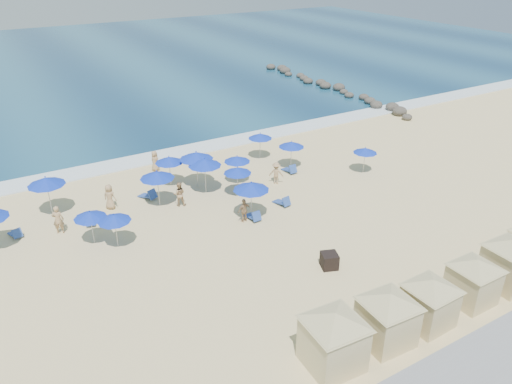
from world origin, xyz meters
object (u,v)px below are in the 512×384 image
cabana_0 (334,333)px  umbrella_2 (46,181)px  beachgoer_5 (110,197)px  beachgoer_4 (155,161)px  cabana_3 (474,275)px  beachgoer_2 (244,210)px  umbrella_11 (365,150)px  beachgoer_3 (276,173)px  umbrella_1 (114,218)px  cabana_4 (512,256)px  cabana_1 (388,312)px  beachgoer_0 (58,220)px  beachgoer_1 (179,194)px  rock_jetty (330,87)px  trash_bin (329,261)px  umbrella_10 (291,144)px  umbrella_8 (237,170)px  umbrella_13 (169,160)px  umbrella_6 (251,186)px  cabana_2 (430,296)px  umbrella_7 (237,159)px  umbrella_12 (196,156)px  umbrella_3 (90,215)px  umbrella_5 (205,162)px  umbrella_9 (260,136)px

cabana_0 → umbrella_2: bearing=110.8°
beachgoer_5 → beachgoer_4: bearing=-90.7°
cabana_3 → beachgoer_2: cabana_3 is taller
umbrella_11 → beachgoer_3: bearing=165.5°
umbrella_1 → umbrella_11: 19.20m
cabana_3 → cabana_4: (2.72, -0.05, 0.17)m
cabana_1 → beachgoer_3: 16.62m
cabana_0 → beachgoer_0: 18.24m
beachgoer_1 → rock_jetty: bearing=-121.6°
trash_bin → umbrella_10: 13.49m
cabana_0 → umbrella_8: 16.09m
rock_jetty → beachgoer_4: beachgoer_4 is taller
umbrella_10 → beachgoer_3: size_ratio=1.37×
cabana_1 → cabana_3: cabana_1 is taller
cabana_1 → beachgoer_2: (-0.06, 12.27, -0.82)m
umbrella_8 → beachgoer_4: 7.77m
umbrella_13 → umbrella_6: bearing=-70.5°
cabana_2 → umbrella_6: 12.72m
beachgoer_2 → umbrella_8: bearing=-119.3°
umbrella_7 → trash_bin: bearing=-94.5°
trash_bin → cabana_4: size_ratio=0.18×
umbrella_10 → beachgoer_0: size_ratio=1.24×
umbrella_7 → umbrella_12: umbrella_12 is taller
cabana_3 → umbrella_8: bearing=104.7°
umbrella_1 → umbrella_10: bearing=15.8°
cabana_4 → beachgoer_2: (-8.27, 12.42, -0.89)m
umbrella_11 → beachgoer_1: size_ratio=1.23×
cabana_0 → umbrella_3: bearing=112.4°
cabana_3 → beachgoer_3: size_ratio=2.57×
umbrella_11 → beachgoer_2: bearing=-170.6°
cabana_1 → umbrella_13: size_ratio=1.96×
umbrella_5 → beachgoer_1: (-2.34, -0.88, -1.44)m
umbrella_10 → beachgoer_2: (-7.25, -5.44, -1.16)m
trash_bin → beachgoer_0: bearing=156.9°
umbrella_12 → umbrella_5: bearing=-85.6°
umbrella_5 → umbrella_11: umbrella_5 is taller
trash_bin → cabana_0: (-4.24, -5.51, 1.26)m
umbrella_7 → beachgoer_2: size_ratio=1.38×
trash_bin → umbrella_11: (10.06, 8.56, 1.36)m
trash_bin → beachgoer_1: 11.48m
umbrella_13 → rock_jetty: bearing=29.5°
beachgoer_4 → umbrella_12: bearing=179.5°
umbrella_5 → beachgoer_0: 10.03m
umbrella_1 → beachgoer_5: umbrella_1 is taller
cabana_3 → umbrella_3: size_ratio=1.96×
umbrella_8 → umbrella_11: size_ratio=1.06×
beachgoer_5 → umbrella_9: bearing=-122.8°
cabana_3 → beachgoer_1: 18.37m
umbrella_3 → umbrella_13: umbrella_13 is taller
trash_bin → umbrella_6: bearing=117.8°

